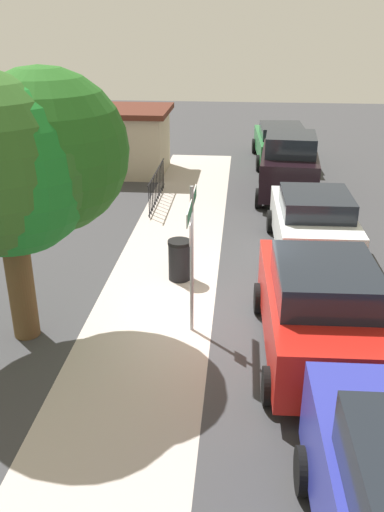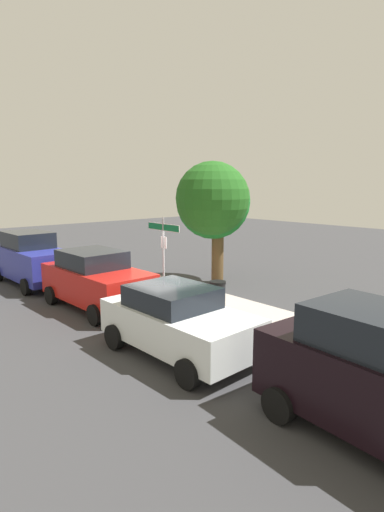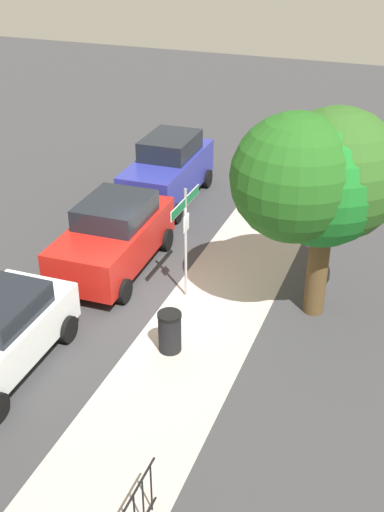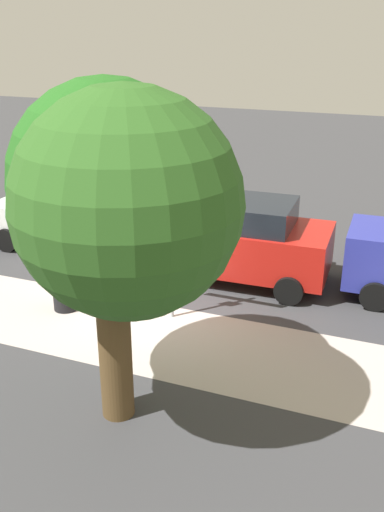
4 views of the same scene
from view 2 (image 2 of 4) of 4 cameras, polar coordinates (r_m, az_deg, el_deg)
ground_plane at (r=14.33m, az=-3.75°, el=-6.76°), size 60.00×60.00×0.00m
sidewalk_strip at (r=13.76m, az=5.76°, el=-7.50°), size 24.00×2.60×0.00m
street_sign at (r=14.58m, az=-4.03°, el=2.07°), size 1.80×0.07×2.98m
shade_tree at (r=16.80m, az=2.83°, el=7.79°), size 3.72×3.77×5.04m
car_blue at (r=18.21m, az=-21.64°, el=-0.35°), size 4.57×2.08×2.19m
car_red at (r=14.07m, az=-13.30°, el=-3.23°), size 4.44×2.26×1.94m
car_white at (r=10.01m, az=-2.05°, el=-9.05°), size 4.12×2.22×1.68m
car_black at (r=7.45m, az=25.19°, el=-15.23°), size 4.15×2.26×2.19m
trash_bin at (r=13.57m, az=3.60°, el=-5.56°), size 0.55×0.55×0.98m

